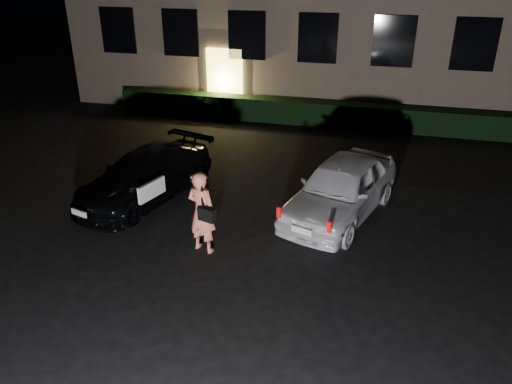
# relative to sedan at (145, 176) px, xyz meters

# --- Properties ---
(ground) EXTENTS (80.00, 80.00, 0.00)m
(ground) POSITION_rel_sedan_xyz_m (3.19, -3.30, -0.61)
(ground) COLOR black
(ground) RESTS_ON ground
(hedge) EXTENTS (15.00, 0.70, 0.85)m
(hedge) POSITION_rel_sedan_xyz_m (3.19, 7.20, -0.18)
(hedge) COLOR black
(hedge) RESTS_ON ground
(sedan) EXTENTS (2.79, 4.48, 1.21)m
(sedan) POSITION_rel_sedan_xyz_m (0.00, 0.00, 0.00)
(sedan) COLOR black
(sedan) RESTS_ON ground
(hatch) EXTENTS (2.82, 4.42, 1.40)m
(hatch) POSITION_rel_sedan_xyz_m (4.93, 0.32, 0.09)
(hatch) COLOR white
(hatch) RESTS_ON ground
(man) EXTENTS (0.76, 0.62, 1.81)m
(man) POSITION_rel_sedan_xyz_m (2.29, -2.02, 0.30)
(man) COLOR #FF8267
(man) RESTS_ON ground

